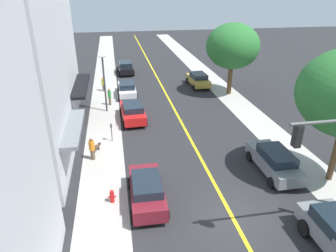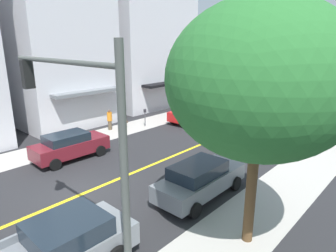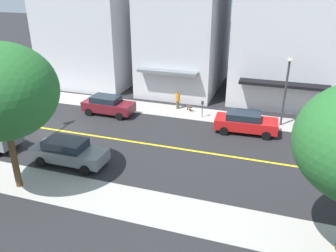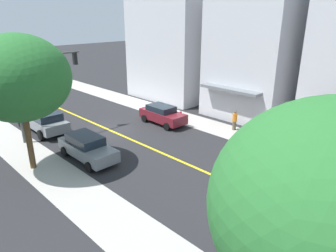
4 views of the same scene
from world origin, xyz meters
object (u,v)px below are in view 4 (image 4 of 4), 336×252
(fire_hydrant, at_px, (181,115))
(parking_meter, at_px, (254,131))
(street_tree_left_near, at_px, (19,78))
(red_sedan_left_curb, at_px, (292,156))
(small_dog, at_px, (244,130))
(traffic_light_mast, at_px, (37,80))
(maroon_sedan_left_curb, at_px, (162,114))
(pedestrian_orange_shirt, at_px, (235,120))
(grey_pickup_truck, at_px, (43,120))
(grey_sedan_right_curb, at_px, (87,147))

(fire_hydrant, distance_m, parking_meter, 7.31)
(street_tree_left_near, xyz_separation_m, fire_hydrant, (-13.05, 0.15, -5.13))
(red_sedan_left_curb, relative_size, small_dog, 6.95)
(traffic_light_mast, height_order, maroon_sedan_left_curb, traffic_light_mast)
(parking_meter, bearing_deg, pedestrian_orange_shirt, -117.99)
(grey_pickup_truck, xyz_separation_m, small_dog, (-10.81, 11.81, -0.51))
(parking_meter, xyz_separation_m, small_dog, (-1.07, -1.37, -0.56))
(traffic_light_mast, distance_m, maroon_sedan_left_curb, 10.11)
(street_tree_left_near, height_order, traffic_light_mast, street_tree_left_near)
(maroon_sedan_left_curb, bearing_deg, traffic_light_mast, -114.56)
(fire_hydrant, relative_size, parking_meter, 0.55)
(traffic_light_mast, height_order, grey_pickup_truck, traffic_light_mast)
(small_dog, bearing_deg, fire_hydrant, -129.03)
(street_tree_left_near, distance_m, fire_hydrant, 14.03)
(grey_pickup_truck, bearing_deg, maroon_sedan_left_curb, 55.84)
(red_sedan_left_curb, height_order, small_dog, red_sedan_left_curb)
(fire_hydrant, xyz_separation_m, red_sedan_left_curb, (1.95, 10.97, 0.44))
(parking_meter, bearing_deg, grey_sedan_right_curb, -31.56)
(street_tree_left_near, distance_m, red_sedan_left_curb, 16.40)
(parking_meter, xyz_separation_m, maroon_sedan_left_curb, (1.78, -7.66, -0.11))
(pedestrian_orange_shirt, bearing_deg, maroon_sedan_left_curb, -23.21)
(pedestrian_orange_shirt, distance_m, small_dog, 1.23)
(red_sedan_left_curb, relative_size, grey_pickup_truck, 0.78)
(fire_hydrant, distance_m, grey_pickup_truck, 11.48)
(pedestrian_orange_shirt, bearing_deg, grey_sedan_right_curb, 18.06)
(parking_meter, xyz_separation_m, traffic_light_mast, (10.28, -11.78, 3.49))
(maroon_sedan_left_curb, distance_m, grey_pickup_truck, 9.69)
(fire_hydrant, relative_size, small_dog, 1.17)
(parking_meter, distance_m, maroon_sedan_left_curb, 7.86)
(traffic_light_mast, xyz_separation_m, small_dog, (-11.35, 10.40, -4.06))
(traffic_light_mast, distance_m, pedestrian_orange_shirt, 15.29)
(fire_hydrant, height_order, small_dog, fire_hydrant)
(pedestrian_orange_shirt, bearing_deg, parking_meter, 97.91)
(maroon_sedan_left_curb, height_order, pedestrian_orange_shirt, pedestrian_orange_shirt)
(traffic_light_mast, height_order, grey_sedan_right_curb, traffic_light_mast)
(maroon_sedan_left_curb, bearing_deg, grey_sedan_right_curb, -77.99)
(traffic_light_mast, relative_size, maroon_sedan_left_curb, 1.55)
(fire_hydrant, bearing_deg, red_sedan_left_curb, 79.92)
(maroon_sedan_left_curb, xyz_separation_m, pedestrian_orange_shirt, (-3.10, 5.18, 0.00))
(red_sedan_left_curb, distance_m, maroon_sedan_left_curb, 11.35)
(pedestrian_orange_shirt, xyz_separation_m, small_dog, (0.25, 1.11, -0.46))
(red_sedan_left_curb, bearing_deg, street_tree_left_near, -137.73)
(traffic_light_mast, bearing_deg, grey_pickup_truck, 69.06)
(red_sedan_left_curb, relative_size, pedestrian_orange_shirt, 2.91)
(fire_hydrant, height_order, traffic_light_mast, traffic_light_mast)
(traffic_light_mast, bearing_deg, fire_hydrant, -23.41)
(grey_pickup_truck, bearing_deg, pedestrian_orange_shirt, 46.53)
(maroon_sedan_left_curb, xyz_separation_m, grey_sedan_right_curb, (8.17, 1.55, 0.01))
(maroon_sedan_left_curb, relative_size, grey_sedan_right_curb, 0.92)
(street_tree_left_near, relative_size, pedestrian_orange_shirt, 5.03)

